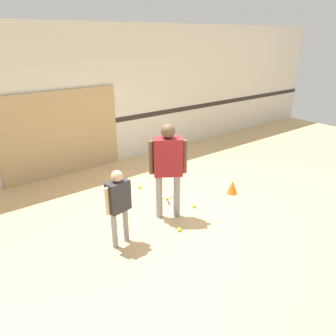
% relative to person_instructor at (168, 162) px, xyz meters
% --- Properties ---
extents(ground_plane, '(16.00, 16.00, 0.00)m').
position_rel_person_instructor_xyz_m(ground_plane, '(0.22, 0.08, -1.02)').
color(ground_plane, tan).
extents(wall_back, '(16.00, 0.07, 3.20)m').
position_rel_person_instructor_xyz_m(wall_back, '(0.22, 2.97, 0.58)').
color(wall_back, silver).
rests_on(wall_back, ground_plane).
extents(wall_panel, '(2.64, 0.05, 1.87)m').
position_rel_person_instructor_xyz_m(wall_panel, '(-0.67, 2.91, -0.09)').
color(wall_panel, tan).
rests_on(wall_panel, ground_plane).
extents(person_instructor, '(0.54, 0.46, 1.65)m').
position_rel_person_instructor_xyz_m(person_instructor, '(0.00, 0.00, 0.00)').
color(person_instructor, gray).
rests_on(person_instructor, ground_plane).
extents(person_student_left, '(0.45, 0.24, 1.20)m').
position_rel_person_instructor_xyz_m(person_student_left, '(-1.06, -0.20, -0.28)').
color(person_student_left, gray).
rests_on(person_student_left, ground_plane).
extents(racket_spare_on_floor, '(0.40, 0.52, 0.03)m').
position_rel_person_instructor_xyz_m(racket_spare_on_floor, '(0.43, 0.62, -1.01)').
color(racket_spare_on_floor, '#C6D838').
rests_on(racket_spare_on_floor, ground_plane).
extents(tennis_ball_near_instructor, '(0.07, 0.07, 0.07)m').
position_rel_person_instructor_xyz_m(tennis_ball_near_instructor, '(-0.15, -0.49, -0.99)').
color(tennis_ball_near_instructor, '#CCE038').
rests_on(tennis_ball_near_instructor, ground_plane).
extents(tennis_ball_by_spare_racket, '(0.07, 0.07, 0.07)m').
position_rel_person_instructor_xyz_m(tennis_ball_by_spare_racket, '(0.35, 0.83, -0.99)').
color(tennis_ball_by_spare_racket, '#CCE038').
rests_on(tennis_ball_by_spare_racket, ground_plane).
extents(tennis_ball_stray_left, '(0.07, 0.07, 0.07)m').
position_rel_person_instructor_xyz_m(tennis_ball_stray_left, '(0.23, 1.24, -0.99)').
color(tennis_ball_stray_left, '#CCE038').
rests_on(tennis_ball_stray_left, ground_plane).
extents(tennis_ball_stray_right, '(0.07, 0.07, 0.07)m').
position_rel_person_instructor_xyz_m(tennis_ball_stray_right, '(0.56, -0.05, -0.99)').
color(tennis_ball_stray_right, '#CCE038').
rests_on(tennis_ball_stray_right, ground_plane).
extents(training_cone, '(0.21, 0.21, 0.28)m').
position_rel_person_instructor_xyz_m(training_cone, '(1.55, -0.08, -0.88)').
color(training_cone, orange).
rests_on(training_cone, ground_plane).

